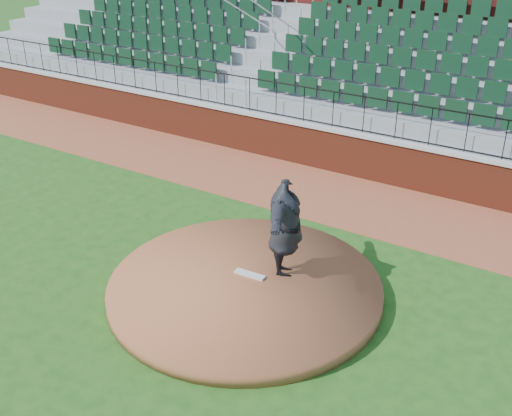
% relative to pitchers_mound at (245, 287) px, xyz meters
% --- Properties ---
extents(ground, '(90.00, 90.00, 0.00)m').
position_rel_pitchers_mound_xyz_m(ground, '(-0.44, -0.40, -0.12)').
color(ground, '#204E16').
rests_on(ground, ground).
extents(warning_track, '(34.00, 3.20, 0.01)m').
position_rel_pitchers_mound_xyz_m(warning_track, '(-0.44, 5.00, -0.12)').
color(warning_track, brown).
rests_on(warning_track, ground).
extents(field_wall, '(34.00, 0.35, 1.20)m').
position_rel_pitchers_mound_xyz_m(field_wall, '(-0.44, 6.60, 0.47)').
color(field_wall, maroon).
rests_on(field_wall, ground).
extents(wall_cap, '(34.00, 0.45, 0.10)m').
position_rel_pitchers_mound_xyz_m(wall_cap, '(-0.44, 6.60, 1.12)').
color(wall_cap, '#B7B7B7').
rests_on(wall_cap, field_wall).
extents(wall_railing, '(34.00, 0.05, 1.00)m').
position_rel_pitchers_mound_xyz_m(wall_railing, '(-0.44, 6.60, 1.67)').
color(wall_railing, black).
rests_on(wall_railing, wall_cap).
extents(seating_stands, '(34.00, 5.10, 4.60)m').
position_rel_pitchers_mound_xyz_m(seating_stands, '(-0.44, 9.33, 2.18)').
color(seating_stands, gray).
rests_on(seating_stands, ground).
extents(concourse_wall, '(34.00, 0.50, 5.50)m').
position_rel_pitchers_mound_xyz_m(concourse_wall, '(-0.44, 12.13, 2.62)').
color(concourse_wall, maroon).
rests_on(concourse_wall, ground).
extents(pitchers_mound, '(5.41, 5.41, 0.25)m').
position_rel_pitchers_mound_xyz_m(pitchers_mound, '(0.00, 0.00, 0.00)').
color(pitchers_mound, brown).
rests_on(pitchers_mound, ground).
extents(pitching_rubber, '(0.66, 0.20, 0.04)m').
position_rel_pitchers_mound_xyz_m(pitching_rubber, '(-0.05, 0.25, 0.15)').
color(pitching_rubber, silver).
rests_on(pitching_rubber, pitchers_mound).
extents(pitcher, '(1.64, 2.50, 1.99)m').
position_rel_pitchers_mound_xyz_m(pitcher, '(0.49, 0.71, 1.12)').
color(pitcher, black).
rests_on(pitcher, pitchers_mound).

